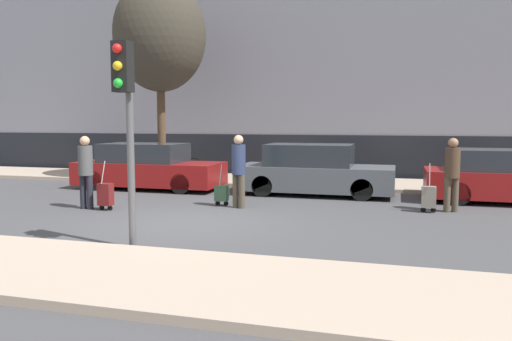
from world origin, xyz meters
The scene contains 16 objects.
ground_plane centered at (0.00, 0.00, 0.00)m, with size 80.00×80.00×0.00m, color #424244.
sidewalk_near centered at (0.00, -3.75, 0.06)m, with size 28.00×2.50×0.12m.
sidewalk_far centered at (0.00, 7.00, 0.06)m, with size 28.00×3.00×0.12m.
building_facade centered at (0.00, 10.30, 6.06)m, with size 28.00×2.25×12.15m.
parked_car_0 centered at (-3.30, 4.48, 0.66)m, with size 4.59×1.76×1.43m.
parked_car_1 centered at (1.92, 4.64, 0.68)m, with size 4.43×1.73×1.46m.
parked_car_2 centered at (6.94, 4.59, 0.65)m, with size 4.03×1.77×1.39m.
pedestrian_left centered at (-3.00, 0.81, 1.01)m, with size 0.35×0.34×1.77m.
trolley_left centered at (-2.45, 0.77, 0.38)m, with size 0.34×0.29×1.18m.
pedestrian_center centered at (0.52, 1.94, 1.02)m, with size 0.34×0.34×1.79m.
trolley_center centered at (0.00, 2.14, 0.31)m, with size 0.34×0.29×1.05m.
pedestrian_right centered at (5.47, 2.78, 0.99)m, with size 0.34×0.34×1.74m.
trolley_right centered at (4.96, 2.57, 0.36)m, with size 0.34×0.29×1.15m.
traffic_light centered at (0.00, -2.37, 2.42)m, with size 0.28×0.47×3.38m.
parked_bicycle centered at (-3.28, 6.91, 0.49)m, with size 1.77×0.06×0.96m.
bare_tree_near_crossing centered at (-3.66, 6.18, 5.01)m, with size 3.13×3.13×6.83m.
Camera 1 is at (4.24, -9.57, 2.13)m, focal length 35.00 mm.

